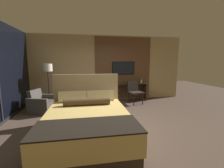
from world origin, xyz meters
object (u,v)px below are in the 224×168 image
(tv, at_px, (123,68))
(vase_short, at_px, (141,80))
(book, at_px, (132,82))
(desk, at_px, (124,88))
(armchair_by_window, at_px, (43,104))
(bed, at_px, (88,123))
(floor_lamp, at_px, (48,71))
(vase_tall, at_px, (109,80))
(desk_chair, at_px, (134,90))

(tv, distance_m, vase_short, 0.98)
(tv, bearing_deg, book, -29.53)
(desk, bearing_deg, armchair_by_window, -161.34)
(vase_short, bearing_deg, bed, -127.83)
(floor_lamp, bearing_deg, desk, 7.32)
(bed, distance_m, armchair_by_window, 2.54)
(vase_tall, distance_m, book, 0.99)
(tv, bearing_deg, desk_chair, -69.32)
(desk_chair, bearing_deg, armchair_by_window, 173.36)
(desk, height_order, desk_chair, desk_chair)
(vase_tall, height_order, book, vase_tall)
(bed, xyz_separation_m, floor_lamp, (-1.41, 2.72, 0.99))
(bed, xyz_separation_m, armchair_by_window, (-1.48, 2.06, -0.10))
(desk_chair, distance_m, vase_tall, 1.14)
(armchair_by_window, bearing_deg, desk, -53.01)
(armchair_by_window, xyz_separation_m, floor_lamp, (0.07, 0.66, 1.09))
(vase_short, height_order, book, vase_short)
(armchair_by_window, relative_size, book, 3.93)
(bed, xyz_separation_m, desk_chair, (1.91, 2.55, 0.19))
(armchair_by_window, bearing_deg, desk_chair, -63.46)
(desk_chair, distance_m, vase_short, 0.82)
(desk, xyz_separation_m, vase_short, (0.79, 0.00, 0.33))
(tv, height_order, armchair_by_window, tv)
(tv, xyz_separation_m, book, (0.33, -0.19, -0.62))
(desk, bearing_deg, bed, -117.62)
(book, bearing_deg, floor_lamp, -173.39)
(floor_lamp, distance_m, vase_short, 3.88)
(vase_tall, height_order, vase_short, vase_tall)
(tv, bearing_deg, vase_short, -13.13)
(bed, distance_m, vase_tall, 3.31)
(bed, relative_size, desk_chair, 2.48)
(tv, relative_size, floor_lamp, 0.63)
(bed, bearing_deg, desk, 62.38)
(desk, distance_m, vase_short, 0.86)
(book, bearing_deg, desk, -179.96)
(tv, height_order, desk_chair, tv)
(tv, distance_m, desk_chair, 1.17)
(vase_short, distance_m, book, 0.47)
(tv, height_order, book, tv)
(floor_lamp, bearing_deg, vase_tall, 9.35)
(desk, relative_size, armchair_by_window, 2.10)
(desk, distance_m, desk_chair, 0.63)
(bed, distance_m, book, 3.70)
(desk_chair, bearing_deg, vase_short, 33.08)
(desk_chair, relative_size, vase_short, 5.04)
(desk, height_order, floor_lamp, floor_lamp)
(desk_chair, xyz_separation_m, vase_short, (0.51, 0.56, 0.31))
(desk, bearing_deg, desk_chair, -63.25)
(desk, xyz_separation_m, armchair_by_window, (-3.10, -1.05, -0.27))
(floor_lamp, height_order, vase_short, floor_lamp)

